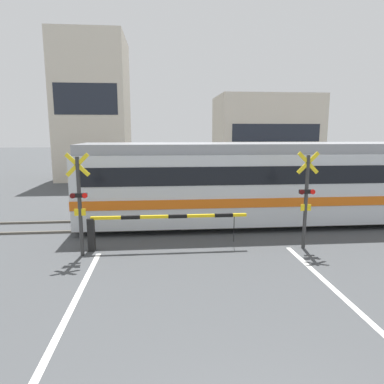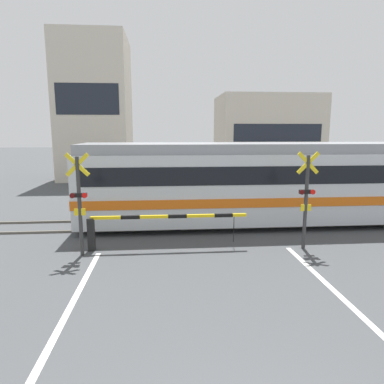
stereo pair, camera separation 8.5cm
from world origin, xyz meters
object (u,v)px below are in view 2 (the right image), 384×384
(crossing_barrier_near, at_px, (139,224))
(pedestrian, at_px, (198,179))
(crossing_barrier_far, at_px, (220,192))
(crossing_signal_right, at_px, (306,196))
(commuter_train, at_px, (325,180))
(crossing_signal_left, at_px, (79,200))

(crossing_barrier_near, distance_m, pedestrian, 9.15)
(crossing_barrier_far, bearing_deg, crossing_signal_right, -73.92)
(commuter_train, xyz_separation_m, crossing_signal_left, (-8.83, -3.09, -0.04))
(crossing_barrier_near, xyz_separation_m, crossing_barrier_far, (3.41, 5.37, 0.00))
(crossing_signal_left, distance_m, pedestrian, 10.14)
(commuter_train, height_order, crossing_barrier_near, commuter_train)
(commuter_train, height_order, pedestrian, commuter_train)
(crossing_barrier_near, height_order, crossing_signal_right, crossing_signal_right)
(crossing_barrier_far, bearing_deg, pedestrian, 101.70)
(crossing_signal_right, bearing_deg, crossing_barrier_far, 106.08)
(pedestrian, bearing_deg, crossing_barrier_near, -107.24)
(crossing_signal_right, bearing_deg, crossing_barrier_near, 175.69)
(commuter_train, height_order, crossing_signal_right, commuter_train)
(crossing_barrier_far, xyz_separation_m, crossing_signal_right, (1.66, -5.75, 0.85))
(crossing_barrier_far, relative_size, crossing_signal_right, 1.62)
(pedestrian, bearing_deg, crossing_signal_left, -115.60)
(commuter_train, xyz_separation_m, crossing_barrier_far, (-3.76, 2.66, -0.89))
(commuter_train, relative_size, crossing_barrier_far, 3.92)
(commuter_train, distance_m, crossing_signal_right, 3.74)
(crossing_barrier_near, bearing_deg, crossing_signal_left, -167.02)
(crossing_signal_right, bearing_deg, commuter_train, 55.82)
(crossing_signal_left, relative_size, pedestrian, 1.82)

